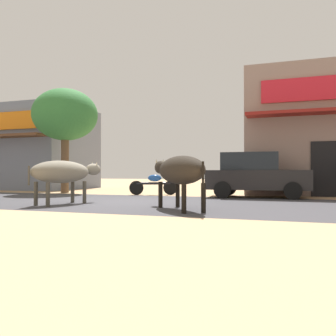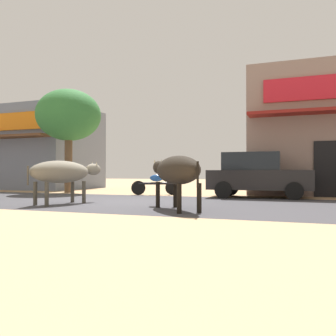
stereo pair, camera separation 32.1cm
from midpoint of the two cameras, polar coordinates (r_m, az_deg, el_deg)
ground at (r=11.41m, az=-9.22°, el=-5.30°), size 80.00×80.00×0.00m
asphalt_road at (r=11.41m, az=-9.22°, el=-5.29°), size 72.00×6.16×0.00m
storefront_left_cafe at (r=23.08m, az=-23.42°, el=2.74°), size 8.62×5.74×4.58m
storefront_right_club at (r=17.21m, az=23.86°, el=5.09°), size 6.84×5.74×5.27m
roadside_tree at (r=17.15m, az=-16.56°, el=8.02°), size 2.93×2.93×4.72m
parked_hatchback_car at (r=13.55m, az=13.09°, el=-1.02°), size 3.69×2.02×1.64m
parked_motorcycle at (r=14.72m, az=-2.84°, el=-2.49°), size 1.82×0.92×1.04m
cow_near_brown at (r=10.70m, az=-17.18°, el=-0.66°), size 1.28×2.52×1.25m
cow_far_dark at (r=8.75m, az=0.78°, el=-0.42°), size 2.19×2.42×1.32m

